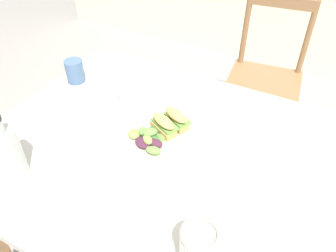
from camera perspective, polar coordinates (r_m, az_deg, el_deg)
dining_table at (r=1.14m, az=0.55°, el=-8.89°), size 1.23×0.91×0.74m
chair_wooden_far at (r=2.01m, az=16.16°, el=7.81°), size 0.44×0.44×0.87m
plate_lunch at (r=1.09m, az=-0.98°, el=-1.80°), size 0.29×0.29×0.01m
sandwich_half_front at (r=1.09m, az=-0.76°, el=0.25°), size 0.11×0.09×0.06m
sandwich_half_back at (r=1.11m, az=1.37°, el=1.30°), size 0.11×0.09×0.06m
salad_mixed_greens at (r=1.06m, az=-3.05°, el=-1.88°), size 0.15×0.15×0.04m
napkin_folded at (r=1.23m, az=-10.67°, el=2.67°), size 0.12×0.24×0.00m
fork_on_napkin at (r=1.24m, az=-10.17°, el=3.21°), size 0.03×0.19×0.00m
bottle_cold_brew at (r=1.04m, az=-25.55°, el=-4.31°), size 0.08×0.08×0.21m
mason_jar_iced_tea at (r=0.78m, az=5.30°, el=-20.34°), size 0.09×0.09×0.13m
cup_extra_side at (r=1.40m, az=-15.60°, el=9.00°), size 0.07×0.07×0.09m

